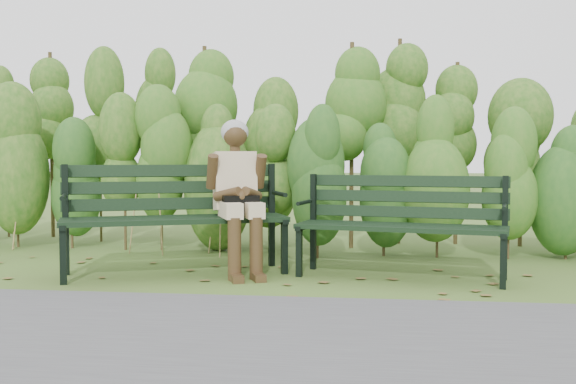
# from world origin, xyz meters

# --- Properties ---
(ground) EXTENTS (80.00, 80.00, 0.00)m
(ground) POSITION_xyz_m (0.00, 0.00, 0.00)
(ground) COLOR #495A28
(footpath) EXTENTS (60.00, 2.50, 0.01)m
(footpath) POSITION_xyz_m (0.00, -2.20, 0.01)
(footpath) COLOR #474749
(footpath) RESTS_ON ground
(hedge_band) EXTENTS (11.04, 1.67, 2.42)m
(hedge_band) POSITION_xyz_m (0.00, 1.86, 1.26)
(hedge_band) COLOR #47381E
(hedge_band) RESTS_ON ground
(leaf_litter) EXTENTS (5.49, 2.17, 0.01)m
(leaf_litter) POSITION_xyz_m (0.55, -0.04, 0.00)
(leaf_litter) COLOR brown
(leaf_litter) RESTS_ON ground
(bench_left) EXTENTS (2.13, 1.39, 1.02)m
(bench_left) POSITION_xyz_m (-1.04, 0.09, 0.60)
(bench_left) COLOR black
(bench_left) RESTS_ON ground
(bench_right) EXTENTS (1.92, 0.97, 0.92)m
(bench_right) POSITION_xyz_m (1.07, 0.14, 0.54)
(bench_right) COLOR black
(bench_right) RESTS_ON ground
(seated_woman) EXTENTS (0.66, 0.88, 1.43)m
(seated_woman) POSITION_xyz_m (-0.44, 0.12, 0.82)
(seated_woman) COLOR beige
(seated_woman) RESTS_ON ground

